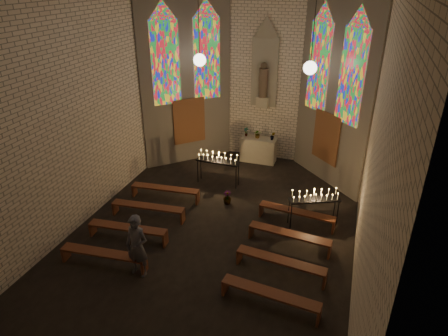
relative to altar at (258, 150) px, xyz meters
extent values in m
plane|color=black|center=(0.00, -5.45, -0.50)|extent=(12.00, 12.00, 0.00)
cube|color=beige|center=(0.00, 0.55, 3.00)|extent=(8.00, 0.02, 7.00)
cube|color=beige|center=(0.00, -11.45, 3.00)|extent=(8.00, 0.02, 7.00)
cube|color=beige|center=(-4.00, -5.45, 3.00)|extent=(0.02, 12.00, 7.00)
cube|color=beige|center=(4.00, -5.45, 3.00)|extent=(0.02, 12.00, 7.00)
cube|color=beige|center=(-2.75, -0.70, 3.00)|extent=(2.72, 2.72, 7.00)
cube|color=beige|center=(2.75, -0.70, 3.00)|extent=(2.72, 2.72, 7.00)
cube|color=#4C3F8C|center=(-3.21, -1.39, 3.50)|extent=(0.78, 0.78, 3.00)
cube|color=#4C3F8C|center=(-2.06, -0.24, 3.50)|extent=(0.78, 0.78, 3.00)
cube|color=#4C3F8C|center=(2.06, -0.24, 3.50)|extent=(0.78, 0.78, 3.00)
cube|color=#4C3F8C|center=(3.21, -1.39, 3.50)|extent=(0.78, 0.78, 3.00)
cube|color=brown|center=(-2.63, -0.82, 1.20)|extent=(0.95, 0.95, 1.80)
cube|color=brown|center=(2.63, -0.82, 1.20)|extent=(0.95, 0.95, 1.80)
cube|color=gray|center=(0.00, 0.47, 3.00)|extent=(1.00, 0.12, 2.60)
cone|color=gray|center=(0.00, 0.47, 4.65)|extent=(1.00, 1.00, 0.80)
cube|color=beige|center=(0.00, 0.33, 1.90)|extent=(0.45, 0.30, 0.40)
cylinder|color=brown|center=(0.00, 0.33, 2.65)|extent=(0.36, 0.36, 1.10)
sphere|color=brown|center=(0.00, 0.33, 3.30)|extent=(0.26, 0.26, 0.26)
sphere|color=white|center=(-1.90, -1.35, 3.70)|extent=(0.44, 0.44, 0.44)
cylinder|color=black|center=(-1.90, -1.35, 5.10)|extent=(0.02, 0.02, 2.80)
sphere|color=white|center=(1.90, -1.35, 3.70)|extent=(0.44, 0.44, 0.44)
cylinder|color=black|center=(1.90, -1.35, 5.10)|extent=(0.02, 0.02, 2.80)
cube|color=beige|center=(0.00, 0.00, 0.00)|extent=(1.40, 0.60, 1.00)
imported|color=#4C723F|center=(-0.55, 0.05, 0.68)|extent=(0.22, 0.18, 0.37)
imported|color=#4C723F|center=(-0.05, 0.02, 0.67)|extent=(0.37, 0.34, 0.34)
imported|color=#4C723F|center=(0.55, -0.01, 0.67)|extent=(0.21, 0.18, 0.34)
imported|color=#4C723F|center=(-0.15, -3.54, -0.26)|extent=(0.33, 0.33, 0.48)
cube|color=black|center=(-0.90, -2.33, 0.40)|extent=(1.57, 0.39, 0.05)
cylinder|color=black|center=(-1.64, -2.47, -0.06)|extent=(0.03, 0.03, 0.88)
cylinder|color=black|center=(-0.17, -2.49, -0.06)|extent=(0.03, 0.03, 0.88)
cylinder|color=black|center=(-1.63, -2.18, -0.06)|extent=(0.03, 0.03, 0.88)
cylinder|color=black|center=(-0.17, -2.20, -0.06)|extent=(0.03, 0.03, 0.88)
cube|color=black|center=(2.69, -3.85, 0.38)|extent=(1.54, 0.96, 0.05)
cylinder|color=black|center=(2.10, -4.28, -0.07)|extent=(0.03, 0.03, 0.86)
cylinder|color=black|center=(3.40, -3.68, -0.07)|extent=(0.03, 0.03, 0.86)
cylinder|color=black|center=(1.98, -4.02, -0.07)|extent=(0.03, 0.03, 0.86)
cylinder|color=black|center=(3.29, -3.42, -0.07)|extent=(0.03, 0.03, 0.86)
cube|color=#5B2B1A|center=(-2.22, -3.94, -0.08)|extent=(2.34, 0.55, 0.06)
cube|color=#5B2B1A|center=(-3.35, -4.05, -0.29)|extent=(0.09, 0.33, 0.42)
cube|color=#5B2B1A|center=(-1.09, -3.83, -0.29)|extent=(0.09, 0.33, 0.42)
cube|color=#5B2B1A|center=(2.22, -3.94, -0.08)|extent=(2.34, 0.55, 0.06)
cube|color=#5B2B1A|center=(1.09, -3.83, -0.29)|extent=(0.09, 0.33, 0.42)
cube|color=#5B2B1A|center=(3.35, -4.05, -0.29)|extent=(0.09, 0.33, 0.42)
cube|color=#5B2B1A|center=(-2.22, -5.14, -0.08)|extent=(2.34, 0.55, 0.06)
cube|color=#5B2B1A|center=(-3.35, -5.25, -0.29)|extent=(0.09, 0.33, 0.42)
cube|color=#5B2B1A|center=(-1.09, -5.03, -0.29)|extent=(0.09, 0.33, 0.42)
cube|color=#5B2B1A|center=(2.22, -5.14, -0.08)|extent=(2.34, 0.55, 0.06)
cube|color=#5B2B1A|center=(1.09, -5.03, -0.29)|extent=(0.09, 0.33, 0.42)
cube|color=#5B2B1A|center=(3.35, -5.25, -0.29)|extent=(0.09, 0.33, 0.42)
cube|color=#5B2B1A|center=(-2.22, -6.34, -0.08)|extent=(2.34, 0.55, 0.06)
cube|color=#5B2B1A|center=(-3.35, -6.45, -0.29)|extent=(0.09, 0.33, 0.42)
cube|color=#5B2B1A|center=(-1.09, -6.23, -0.29)|extent=(0.09, 0.33, 0.42)
cube|color=#5B2B1A|center=(2.22, -6.34, -0.08)|extent=(2.34, 0.55, 0.06)
cube|color=#5B2B1A|center=(1.09, -6.23, -0.29)|extent=(0.09, 0.33, 0.42)
cube|color=#5B2B1A|center=(3.35, -6.45, -0.29)|extent=(0.09, 0.33, 0.42)
cube|color=#5B2B1A|center=(-2.22, -7.54, -0.08)|extent=(2.34, 0.55, 0.06)
cube|color=#5B2B1A|center=(-3.35, -7.65, -0.29)|extent=(0.09, 0.33, 0.42)
cube|color=#5B2B1A|center=(-1.09, -7.43, -0.29)|extent=(0.09, 0.33, 0.42)
cube|color=#5B2B1A|center=(2.22, -7.54, -0.08)|extent=(2.34, 0.55, 0.06)
cube|color=#5B2B1A|center=(1.09, -7.43, -0.29)|extent=(0.09, 0.33, 0.42)
cube|color=#5B2B1A|center=(3.35, -7.65, -0.29)|extent=(0.09, 0.33, 0.42)
imported|color=#555560|center=(-1.20, -7.50, 0.36)|extent=(0.67, 0.48, 1.72)
camera|label=1|loc=(3.43, -14.37, 6.55)|focal=32.00mm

